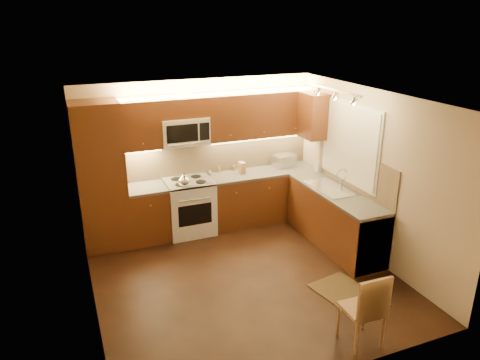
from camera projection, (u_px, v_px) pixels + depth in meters
name	position (u px, v px, depth m)	size (l,w,h in m)	color
floor	(245.00, 278.00, 6.37)	(4.00, 4.00, 0.01)	black
ceiling	(246.00, 99.00, 5.52)	(4.00, 4.00, 0.01)	beige
wall_back	(199.00, 154.00, 7.68)	(4.00, 0.01, 2.50)	tan
wall_front	(329.00, 270.00, 4.20)	(4.00, 0.01, 2.50)	tan
wall_left	(85.00, 219.00, 5.24)	(0.01, 4.00, 2.50)	tan
wall_right	(371.00, 176.00, 6.65)	(0.01, 4.00, 2.50)	tan
pantry	(101.00, 177.00, 6.87)	(0.70, 0.60, 2.30)	#4D2910
base_cab_back_left	(148.00, 214.00, 7.35)	(0.62, 0.60, 0.86)	#4D2910
counter_back_left	(146.00, 188.00, 7.20)	(0.62, 0.60, 0.04)	#3D3A37
base_cab_back_right	(262.00, 196.00, 8.07)	(1.92, 0.60, 0.86)	#4D2910
counter_back_right	(262.00, 172.00, 7.92)	(1.92, 0.60, 0.04)	#3D3A37
base_cab_right	(335.00, 219.00, 7.17)	(0.60, 2.00, 0.86)	#4D2910
counter_right	(337.00, 193.00, 7.02)	(0.60, 2.00, 0.04)	#3D3A37
dishwasher	(362.00, 238.00, 6.57)	(0.58, 0.60, 0.84)	silver
backsplash_back	(219.00, 155.00, 7.82)	(3.30, 0.02, 0.60)	tan
backsplash_right	(354.00, 171.00, 7.01)	(0.02, 2.00, 0.60)	tan
upper_cab_back_left	(140.00, 125.00, 6.97)	(0.62, 0.35, 0.75)	#4D2910
upper_cab_back_right	(260.00, 115.00, 7.69)	(1.92, 0.35, 0.75)	#4D2910
upper_cab_bridge	(183.00, 107.00, 7.14)	(0.76, 0.35, 0.31)	#4D2910
upper_cab_right_corner	(314.00, 116.00, 7.59)	(0.35, 0.50, 0.75)	#4D2910
stove	(189.00, 207.00, 7.57)	(0.76, 0.65, 0.92)	silver
microwave	(184.00, 131.00, 7.25)	(0.76, 0.38, 0.44)	silver
window_frame	(350.00, 143.00, 7.00)	(0.03, 1.44, 1.24)	silver
window_blinds	(349.00, 143.00, 7.00)	(0.02, 1.36, 1.16)	silver
sink	(332.00, 184.00, 7.12)	(0.52, 0.86, 0.15)	silver
faucet	(342.00, 178.00, 7.16)	(0.20, 0.04, 0.30)	silver
track_light_bar	(336.00, 90.00, 6.43)	(0.04, 1.20, 0.03)	silver
kettle	(184.00, 180.00, 7.13)	(0.19, 0.19, 0.23)	silver
toaster_oven	(284.00, 161.00, 8.12)	(0.37, 0.27, 0.22)	silver
knife_block	(242.00, 168.00, 7.78)	(0.09, 0.14, 0.20)	#AD764E
spice_jar_a	(211.00, 173.00, 7.71)	(0.04, 0.04, 0.09)	silver
spice_jar_b	(234.00, 168.00, 7.95)	(0.05, 0.05, 0.09)	brown
spice_jar_c	(210.00, 172.00, 7.74)	(0.04, 0.04, 0.10)	silver
spice_jar_d	(219.00, 169.00, 7.85)	(0.05, 0.05, 0.10)	#AD7733
soap_bottle	(318.00, 166.00, 7.88)	(0.09, 0.09, 0.19)	silver
rug	(348.00, 295.00, 5.97)	(0.62, 0.93, 0.01)	black
dining_chair	(362.00, 307.00, 4.98)	(0.40, 0.40, 0.91)	#AD764E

